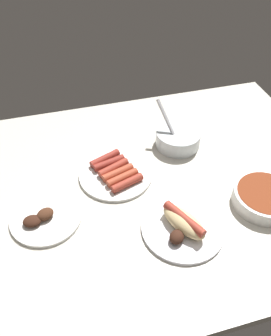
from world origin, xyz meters
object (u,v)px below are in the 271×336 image
object	(u,v)px
plate_sausages	(116,172)
bowl_chili	(265,197)
plate_grilled_meat	(45,217)
plate_hotdog_assembled	(183,225)
bowl_coleslaw	(178,137)

from	to	relation	value
plate_sausages	bowl_chili	distance (cm)	43.72
plate_grilled_meat	plate_hotdog_assembled	distance (cm)	37.15
bowl_coleslaw	plate_sausages	bearing A→B (deg)	20.85
plate_sausages	bowl_chili	size ratio (longest dim) A/B	1.26
plate_grilled_meat	bowl_coleslaw	bearing A→B (deg)	-156.09
plate_sausages	bowl_coleslaw	xyz separation A→B (cm)	(-23.33, -8.89, 1.85)
plate_sausages	plate_grilled_meat	size ratio (longest dim) A/B	1.16
bowl_chili	plate_hotdog_assembled	xyz separation A→B (cm)	(25.51, 2.77, -0.46)
plate_grilled_meat	plate_hotdog_assembled	size ratio (longest dim) A/B	0.88
bowl_coleslaw	plate_hotdog_assembled	bearing A→B (deg)	71.88
bowl_chili	plate_sausages	bearing A→B (deg)	-29.84
plate_grilled_meat	bowl_coleslaw	size ratio (longest dim) A/B	1.30
plate_grilled_meat	plate_hotdog_assembled	bearing A→B (deg)	159.25
plate_grilled_meat	bowl_chili	bearing A→B (deg)	170.21
plate_grilled_meat	bowl_coleslaw	world-z (taller)	bowl_coleslaw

